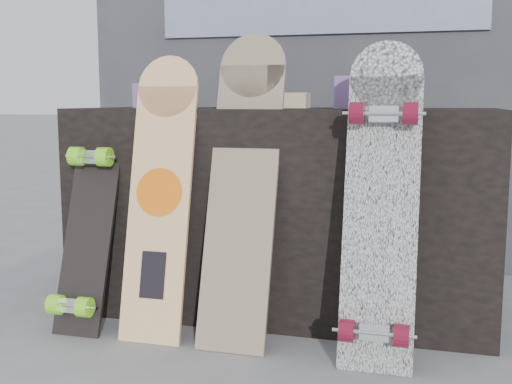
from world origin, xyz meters
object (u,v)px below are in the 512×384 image
(longboard_celtic, at_px, (244,177))
(skateboard_dark, at_px, (88,218))
(longboard_cascadia, at_px, (381,200))
(vendor_table, at_px, (283,210))
(longboard_geisha, at_px, (160,188))

(longboard_celtic, distance_m, skateboard_dark, 0.60)
(skateboard_dark, bearing_deg, longboard_cascadia, -3.05)
(longboard_cascadia, bearing_deg, longboard_celtic, 166.58)
(vendor_table, height_order, longboard_geisha, longboard_geisha)
(vendor_table, distance_m, longboard_cascadia, 0.61)
(vendor_table, xyz_separation_m, longboard_cascadia, (0.41, -0.44, 0.13))
(longboard_geisha, xyz_separation_m, longboard_celtic, (0.29, 0.05, 0.05))
(longboard_geisha, relative_size, longboard_celtic, 0.93)
(vendor_table, height_order, skateboard_dark, vendor_table)
(longboard_celtic, bearing_deg, longboard_geisha, -170.94)
(longboard_celtic, distance_m, longboard_cascadia, 0.49)
(vendor_table, relative_size, skateboard_dark, 2.01)
(vendor_table, xyz_separation_m, longboard_geisha, (-0.36, -0.37, 0.12))
(longboard_celtic, bearing_deg, skateboard_dark, -174.24)
(vendor_table, distance_m, skateboard_dark, 0.74)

